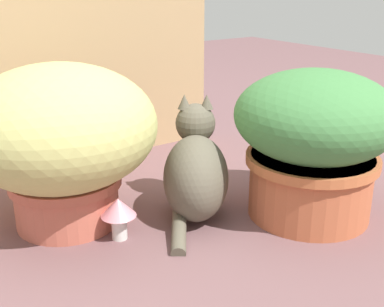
% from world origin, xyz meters
% --- Properties ---
extents(ground_plane, '(6.00, 6.00, 0.00)m').
position_xyz_m(ground_plane, '(0.00, 0.00, 0.00)').
color(ground_plane, brown).
extents(cardboard_backdrop, '(1.25, 0.03, 0.72)m').
position_xyz_m(cardboard_backdrop, '(-0.01, 0.59, 0.36)').
color(cardboard_backdrop, tan).
rests_on(cardboard_backdrop, ground).
extents(grass_planter, '(0.48, 0.48, 0.41)m').
position_xyz_m(grass_planter, '(-0.11, 0.18, 0.23)').
color(grass_planter, '#BD5F4B').
rests_on(grass_planter, ground).
extents(leafy_planter, '(0.41, 0.41, 0.39)m').
position_xyz_m(leafy_planter, '(0.44, -0.15, 0.21)').
color(leafy_planter, '#BA5E3B').
rests_on(leafy_planter, ground).
extents(cat, '(0.31, 0.33, 0.32)m').
position_xyz_m(cat, '(0.19, 0.03, 0.12)').
color(cat, brown).
rests_on(cat, ground).
extents(mushroom_ornament_pink, '(0.09, 0.09, 0.11)m').
position_xyz_m(mushroom_ornament_pink, '(-0.04, 0.02, 0.07)').
color(mushroom_ornament_pink, silver).
rests_on(mushroom_ornament_pink, ground).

